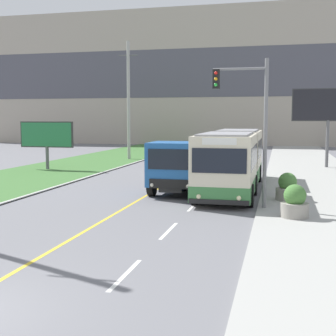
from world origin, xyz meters
The scene contains 9 objects.
apartment_block_background centered at (0.00, 61.72, 9.60)m, with size 80.00×8.04×19.21m.
city_bus centered at (3.96, 17.40, 1.59)m, with size 2.70×11.79×3.13m.
dump_truck centered at (1.43, 15.65, 1.32)m, with size 2.56×6.83×2.65m.
utility_pole_far centered at (-7.26, 33.96, 5.45)m, with size 1.80×0.28×10.78m.
traffic_light_mast centered at (5.14, 12.35, 3.95)m, with size 2.28×0.32×6.23m.
billboard_large centered at (9.88, 30.05, 4.61)m, with size 5.38×0.24×6.05m.
billboard_small centered at (-10.47, 24.28, 2.51)m, with size 4.18×0.24×3.56m.
planter_round_near centered at (6.96, 10.69, 0.63)m, with size 1.05×1.05×1.25m.
planter_round_second centered at (6.74, 14.50, 0.63)m, with size 1.05×1.05×1.26m.
Camera 1 is at (6.34, -7.34, 3.81)m, focal length 50.00 mm.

